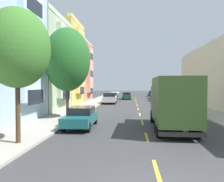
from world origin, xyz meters
The scene contains 18 objects.
ground_plane centered at (0.00, 30.00, 0.00)m, with size 160.00×160.00×0.00m, color #38383A.
sidewalk_left centered at (-7.10, 28.00, 0.07)m, with size 3.20×120.00×0.14m, color #A39E93.
sidewalk_right centered at (7.10, 28.00, 0.07)m, with size 3.20×120.00×0.14m, color #A39E93.
lane_centerline_dashes centered at (0.00, 24.50, 0.00)m, with size 0.14×47.20×0.01m.
townhouse_third_sage centered at (-13.92, 18.91, 5.18)m, with size 11.26×7.95×10.76m.
townhouse_fourth_mustard centered at (-14.94, 27.06, 6.01)m, with size 13.29×7.95×12.42m.
townhouse_fifth_terracotta centered at (-14.79, 35.21, 5.28)m, with size 12.99×7.95×10.96m.
street_tree_nearest centered at (-6.40, 4.69, 4.75)m, with size 3.18×3.18×6.57m.
street_tree_second centered at (-6.40, 13.28, 5.17)m, with size 3.98×3.98×7.79m.
delivery_box_truck centered at (1.79, 9.16, 1.93)m, with size 2.56×7.25×3.44m.
parked_pickup_burgundy centered at (4.49, 43.50, 0.83)m, with size 2.06×5.32×1.73m.
parked_hatchback_navy centered at (4.49, 53.60, 0.76)m, with size 1.82×4.03×1.50m.
parked_pickup_silver centered at (-4.28, 29.97, 0.83)m, with size 2.08×5.33×1.73m.
parked_pickup_charcoal centered at (4.33, 17.66, 0.83)m, with size 2.03×5.31×1.73m.
parked_sedan_teal centered at (-4.37, 9.57, 0.75)m, with size 1.86×4.52×1.43m.
parked_pickup_white centered at (4.24, 35.75, 0.83)m, with size 2.00×5.30×1.73m.
parked_wagon_black centered at (-4.46, 36.65, 0.80)m, with size 1.85×4.71×1.50m.
moving_forest_sedan centered at (-1.80, 41.19, 0.75)m, with size 1.80×4.50×1.43m.
Camera 1 is at (-0.89, -5.80, 2.97)m, focal length 36.00 mm.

